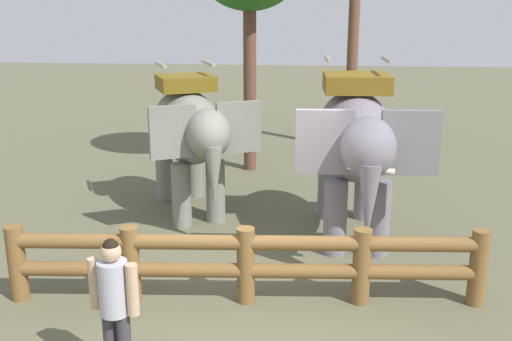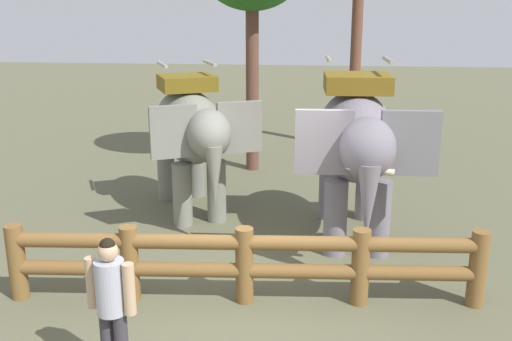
# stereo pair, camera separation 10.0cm
# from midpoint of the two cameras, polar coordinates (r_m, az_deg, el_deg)

# --- Properties ---
(ground_plane) EXTENTS (60.00, 60.00, 0.00)m
(ground_plane) POSITION_cam_midpoint_polar(r_m,az_deg,el_deg) (8.38, -1.20, -11.85)
(ground_plane) COLOR brown
(log_fence) EXTENTS (6.36, 0.65, 1.05)m
(log_fence) POSITION_cam_midpoint_polar(r_m,az_deg,el_deg) (7.97, -1.36, -8.56)
(log_fence) COLOR brown
(log_fence) RESTS_ON ground
(elephant_near_left) EXTENTS (2.53, 3.34, 2.83)m
(elephant_near_left) POSITION_cam_midpoint_polar(r_m,az_deg,el_deg) (11.03, -6.62, 3.75)
(elephant_near_left) COLOR gray
(elephant_near_left) RESTS_ON ground
(elephant_center) EXTENTS (2.01, 3.52, 3.03)m
(elephant_center) POSITION_cam_midpoint_polar(r_m,az_deg,el_deg) (9.79, 9.21, 2.73)
(elephant_center) COLOR slate
(elephant_center) RESTS_ON ground
(tourist_woman_in_black) EXTENTS (0.56, 0.37, 1.60)m
(tourist_woman_in_black) POSITION_cam_midpoint_polar(r_m,az_deg,el_deg) (6.49, -13.83, -11.90)
(tourist_woman_in_black) COLOR #39353D
(tourist_woman_in_black) RESTS_ON ground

